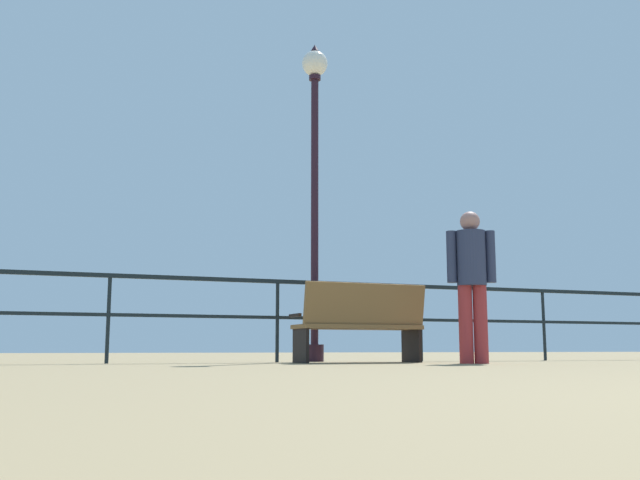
{
  "coord_description": "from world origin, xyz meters",
  "views": [
    {
      "loc": [
        -3.79,
        0.07,
        0.17
      ],
      "look_at": [
        -0.64,
        8.11,
        1.48
      ],
      "focal_mm": 40.2,
      "sensor_mm": 36.0,
      "label": 1
    }
  ],
  "objects": [
    {
      "name": "person_by_bench",
      "position": [
        0.8,
        7.03,
        1.0
      ],
      "size": [
        0.52,
        0.33,
        1.74
      ],
      "color": "maroon",
      "rests_on": "ground_plane"
    },
    {
      "name": "pier_railing",
      "position": [
        0.0,
        8.61,
        0.76
      ],
      "size": [
        22.37,
        0.05,
        1.03
      ],
      "color": "black",
      "rests_on": "ground_plane"
    },
    {
      "name": "bench_near_left",
      "position": [
        -0.19,
        7.91,
        0.5
      ],
      "size": [
        1.56,
        0.69,
        0.94
      ],
      "color": "brown",
      "rests_on": "ground_plane"
    },
    {
      "name": "lamppost_center",
      "position": [
        -0.42,
        8.85,
        2.78
      ],
      "size": [
        0.35,
        0.35,
        4.34
      ],
      "color": "black",
      "rests_on": "ground_plane"
    }
  ]
}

